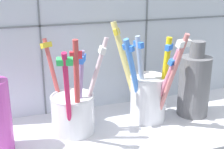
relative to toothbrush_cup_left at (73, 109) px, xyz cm
name	(u,v)px	position (x,y,z in cm)	size (l,w,h in cm)	color
counter_slab	(116,135)	(7.13, -1.92, -5.26)	(64.00, 22.00, 2.00)	silver
tile_wall_back	(94,6)	(7.13, 10.08, 16.24)	(64.00, 2.20, 45.00)	silver
toothbrush_cup_left	(73,109)	(0.00, 0.00, 0.00)	(10.46, 13.26, 17.12)	white
toothbrush_cup_right	(148,93)	(14.13, -0.02, 1.10)	(9.87, 13.13, 18.24)	white
ceramic_vase	(194,84)	(23.49, -0.79, 1.93)	(5.92, 5.92, 14.54)	slate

